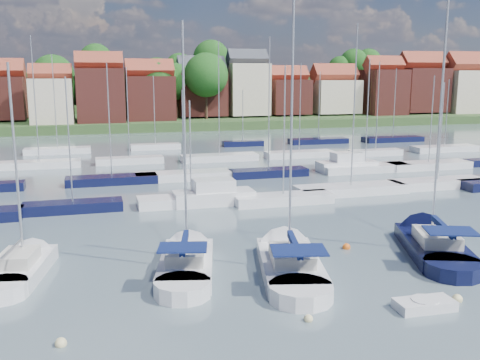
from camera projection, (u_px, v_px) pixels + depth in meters
name	position (u px, v px, depth m)	size (l,w,h in m)	color
ground	(220.00, 165.00, 67.11)	(260.00, 260.00, 0.00)	#485A62
sailboat_left	(188.00, 258.00, 31.88)	(5.40, 11.54, 15.18)	silver
sailboat_centre	(287.00, 257.00, 32.05)	(6.01, 12.81, 16.80)	silver
sailboat_navy	(427.00, 240.00, 35.43)	(7.33, 12.81, 17.18)	black
sailboat_far	(27.00, 264.00, 30.90)	(4.24, 9.86, 12.77)	silver
tender	(424.00, 305.00, 25.64)	(2.88, 1.41, 0.61)	silver
buoy_a	(61.00, 346.00, 22.23)	(0.50, 0.50, 0.50)	beige
buoy_b	(308.00, 321.00, 24.48)	(0.42, 0.42, 0.42)	beige
buoy_c	(289.00, 296.00, 27.28)	(0.54, 0.54, 0.54)	#D85914
buoy_d	(457.00, 301.00, 26.64)	(0.52, 0.52, 0.52)	beige
buoy_e	(346.00, 249.00, 34.73)	(0.52, 0.52, 0.52)	#D85914
buoy_g	(282.00, 280.00, 29.39)	(0.51, 0.51, 0.51)	beige
buoy_h	(295.00, 256.00, 33.33)	(0.53, 0.53, 0.53)	#D85914
marina_field	(245.00, 168.00, 62.93)	(79.62, 41.41, 15.93)	silver
far_shore_town	(154.00, 99.00, 154.49)	(212.46, 90.00, 22.27)	#314824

